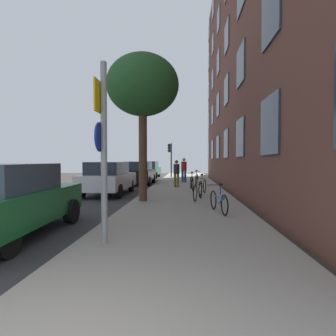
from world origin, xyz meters
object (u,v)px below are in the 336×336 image
Objects in this scene: bicycle_3 at (192,183)px; pedestrian_1 at (184,168)px; sign_post at (103,142)px; bicycle_4 at (197,179)px; car_1 at (108,178)px; car_3 at (150,169)px; car_2 at (139,173)px; bicycle_2 at (202,186)px; car_0 at (8,199)px; tree_near at (143,87)px; traffic_light at (170,154)px; pedestrian_0 at (177,172)px; bicycle_1 at (198,191)px; bicycle_0 at (219,201)px.

bicycle_3 is 0.96× the size of pedestrian_1.
bicycle_4 is at bearing 79.98° from sign_post.
car_1 is 1.02× the size of car_3.
car_2 is at bearing -170.79° from pedestrian_1.
car_0 reaches higher than bicycle_2.
car_0 is at bearing -110.88° from bicycle_4.
tree_near is 3.39× the size of bicycle_2.
sign_post is 8.44m from bicycle_2.
sign_post reaches higher than car_1.
car_2 reaches higher than bicycle_2.
tree_near is 3.23× the size of pedestrian_1.
car_0 and car_1 have the same top height.
bicycle_4 is (2.22, -8.82, -1.84)m from traffic_light.
bicycle_2 is at bearing -69.35° from pedestrian_0.
car_1 and car_2 have the same top height.
sign_post is 8.76m from car_1.
sign_post reaches higher than car_0.
pedestrian_1 reaches higher than pedestrian_0.
bicycle_3 is at bearing 64.45° from tree_near.
bicycle_4 is at bearing -75.89° from traffic_light.
bicycle_3 is 6.03m from car_2.
car_1 reaches higher than bicycle_1.
pedestrian_0 is (-1.35, 3.59, 0.54)m from bicycle_2.
sign_post reaches higher than car_2.
car_2 reaches higher than bicycle_0.
tree_near is 3.41× the size of bicycle_0.
bicycle_1 is 1.01× the size of pedestrian_0.
car_0 is at bearing 163.97° from sign_post.
car_0 and car_2 have the same top height.
car_0 is (-3.32, -10.89, -0.20)m from pedestrian_0.
car_1 is at bearing -118.88° from pedestrian_1.
bicycle_4 is 0.40× the size of car_0.
pedestrian_1 is at bearing 75.44° from car_0.
bicycle_1 is 4.90m from car_1.
tree_near is (-0.13, -15.87, 2.23)m from traffic_light.
bicycle_2 is 0.38× the size of car_2.
car_0 reaches higher than bicycle_3.
pedestrian_0 is 0.91× the size of pedestrian_1.
traffic_light is 2.65m from car_3.
tree_near is 4.66m from bicycle_1.
bicycle_1 is at bearing -78.99° from pedestrian_0.
car_3 is at bearing 114.13° from bicycle_4.
car_1 is at bearing 127.98° from tree_near.
tree_near is at bearing -90.48° from traffic_light.
bicycle_4 reaches higher than bicycle_1.
traffic_light reaches higher than car_0.
car_3 is (-4.28, 9.55, 0.34)m from bicycle_4.
bicycle_3 is (1.98, 4.15, -4.07)m from tree_near.
bicycle_4 is 0.40× the size of car_1.
car_2 is (-4.37, 11.17, 0.38)m from bicycle_0.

